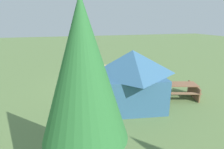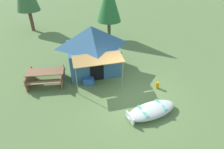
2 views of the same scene
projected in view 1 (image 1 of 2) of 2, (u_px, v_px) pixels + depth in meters
ground_plane at (100, 87)px, 11.70m from camera, size 80.00×80.00×0.00m
beached_rowboat at (92, 77)px, 13.05m from camera, size 2.44×1.08×0.40m
canvas_cabin_tent at (132, 78)px, 8.70m from camera, size 3.40×3.95×2.75m
picnic_table at (178, 88)px, 10.02m from camera, size 2.33×2.03×0.77m
cooler_box at (134, 91)px, 10.49m from camera, size 0.66×0.57×0.38m
fuel_can at (74, 86)px, 11.30m from camera, size 0.24×0.24×0.37m
pine_tree_back_left at (83, 73)px, 3.76m from camera, size 1.89×1.89×4.55m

